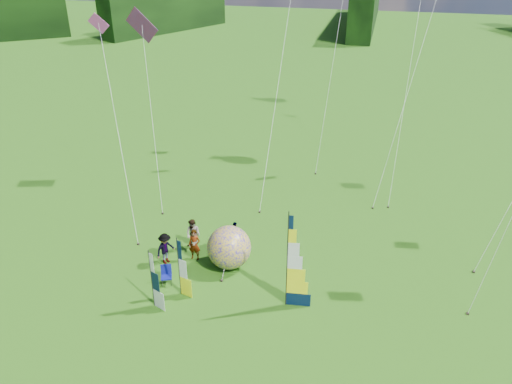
% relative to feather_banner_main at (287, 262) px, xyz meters
% --- Properties ---
extents(ground, '(220.00, 220.00, 0.00)m').
position_rel_feather_banner_main_xyz_m(ground, '(-0.82, -2.83, -2.57)').
color(ground, '#377215').
rests_on(ground, ground).
extents(treeline_ring, '(210.00, 210.00, 8.00)m').
position_rel_feather_banner_main_xyz_m(treeline_ring, '(-0.82, -2.83, 1.43)').
color(treeline_ring, '#15380C').
rests_on(treeline_ring, ground).
extents(feather_banner_main, '(1.39, 0.25, 5.14)m').
position_rel_feather_banner_main_xyz_m(feather_banner_main, '(0.00, 0.00, 0.00)').
color(feather_banner_main, '#081837').
rests_on(feather_banner_main, ground).
extents(side_banner_left, '(0.91, 0.36, 3.26)m').
position_rel_feather_banner_main_xyz_m(side_banner_left, '(-5.37, -0.48, -0.94)').
color(side_banner_left, '#FFF811').
rests_on(side_banner_left, ground).
extents(side_banner_far, '(0.91, 0.46, 3.17)m').
position_rel_feather_banner_main_xyz_m(side_banner_far, '(-6.30, -1.66, -0.99)').
color(side_banner_far, white).
rests_on(side_banner_far, ground).
extents(bol_inflatable, '(2.95, 2.95, 2.42)m').
position_rel_feather_banner_main_xyz_m(bol_inflatable, '(-3.65, 2.43, -1.36)').
color(bol_inflatable, '#22138E').
rests_on(bol_inflatable, ground).
extents(spectator_a, '(0.69, 0.46, 1.88)m').
position_rel_feather_banner_main_xyz_m(spectator_a, '(-5.72, 2.59, -1.63)').
color(spectator_a, '#66594C').
rests_on(spectator_a, ground).
extents(spectator_b, '(0.99, 0.65, 1.88)m').
position_rel_feather_banner_main_xyz_m(spectator_b, '(-6.18, 3.60, -1.63)').
color(spectator_b, '#66594C').
rests_on(spectator_b, ground).
extents(spectator_c, '(0.94, 1.28, 1.86)m').
position_rel_feather_banner_main_xyz_m(spectator_c, '(-7.16, 1.86, -1.64)').
color(spectator_c, '#66594C').
rests_on(spectator_c, ground).
extents(spectator_d, '(0.96, 0.55, 1.54)m').
position_rel_feather_banner_main_xyz_m(spectator_d, '(-3.91, 4.50, -1.80)').
color(spectator_d, '#66594C').
rests_on(spectator_d, ground).
extents(camp_chair, '(0.79, 0.79, 1.05)m').
position_rel_feather_banner_main_xyz_m(camp_chair, '(-6.39, 0.09, -2.05)').
color(camp_chair, navy).
rests_on(camp_chair, ground).
extents(kite_whale, '(6.12, 16.13, 19.86)m').
position_rel_feather_banner_main_xyz_m(kite_whale, '(5.30, 17.53, 7.36)').
color(kite_whale, black).
rests_on(kite_whale, ground).
extents(kite_rainbow_delta, '(9.22, 11.63, 12.96)m').
position_rel_feather_banner_main_xyz_m(kite_rainbow_delta, '(-11.18, 9.94, 3.91)').
color(kite_rainbow_delta, red).
rests_on(kite_rainbow_delta, ground).
extents(small_kite_red, '(3.87, 11.62, 13.76)m').
position_rel_feather_banner_main_xyz_m(small_kite_red, '(-3.42, 13.28, 4.31)').
color(small_kite_red, red).
rests_on(small_kite_red, ground).
extents(small_kite_orange, '(8.39, 12.60, 17.15)m').
position_rel_feather_banner_main_xyz_m(small_kite_orange, '(5.44, 15.51, 6.01)').
color(small_kite_orange, '#FF3A01').
rests_on(small_kite_orange, ground).
extents(small_kite_pink, '(8.36, 10.38, 12.47)m').
position_rel_feather_banner_main_xyz_m(small_kite_pink, '(-11.97, 6.73, 3.66)').
color(small_kite_pink, '#C7429B').
rests_on(small_kite_pink, ground).
extents(small_kite_green, '(6.67, 11.72, 21.52)m').
position_rel_feather_banner_main_xyz_m(small_kite_green, '(-0.12, 19.89, 8.19)').
color(small_kite_green, green).
rests_on(small_kite_green, ground).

